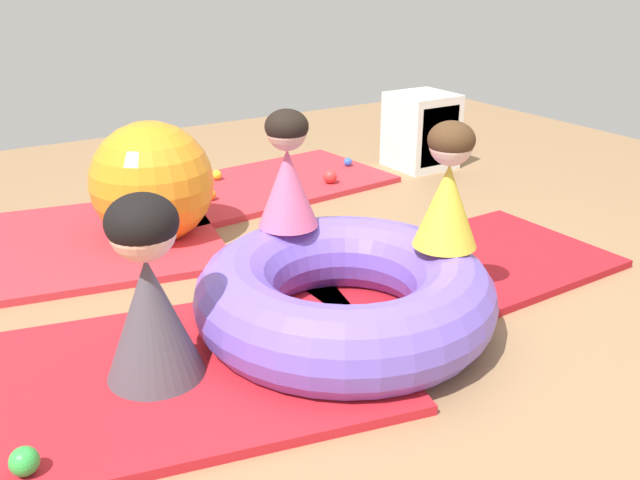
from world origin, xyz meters
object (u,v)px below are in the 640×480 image
Objects in this scene: child_in_pink at (287,170)px; exercise_ball_large at (152,183)px; storage_cube at (423,131)px; inflatable_cushion at (345,295)px; play_ball_red at (330,177)px; play_ball_pink at (123,225)px; play_ball_yellow at (217,175)px; child_in_yellow at (448,187)px; play_ball_green at (24,461)px; play_ball_blue at (348,162)px; play_ball_orange at (211,195)px; adult_seated at (149,291)px.

child_in_pink is 1.07m from exercise_ball_large.
inflatable_cushion is at bearing -136.83° from storage_cube.
play_ball_red is at bearing 11.37° from exercise_ball_large.
inflatable_cushion is 13.89× the size of play_ball_pink.
play_ball_yellow is at bearing 79.95° from inflatable_cushion.
play_ball_green is at bearing 35.71° from child_in_yellow.
storage_cube is at bearing -97.00° from child_in_yellow.
play_ball_blue is at bearing 18.30° from exercise_ball_large.
play_ball_orange is at bearing 53.73° from play_ball_green.
adult_seated is 2.52m from play_ball_red.
play_ball_blue is (1.86, 0.44, -0.01)m from play_ball_pink.
play_ball_green is (-0.54, -0.32, -0.31)m from adult_seated.
adult_seated is at bearing -138.08° from play_ball_red.
adult_seated is 3.27m from storage_cube.
play_ball_pink is at bearing 142.13° from exercise_ball_large.
child_in_yellow is 2.39m from play_ball_yellow.
adult_seated is 2.51m from play_ball_yellow.
child_in_pink is 2.39m from storage_cube.
play_ball_blue is 1.01m from play_ball_yellow.
adult_seated reaches higher than play_ball_green.
play_ball_orange is 1.15× the size of play_ball_blue.
play_ball_blue is 0.09× the size of exercise_ball_large.
inflatable_cushion is 2.25m from play_ball_yellow.
exercise_ball_large is at bearing 102.79° from inflatable_cushion.
storage_cube is (1.92, 1.81, 0.10)m from inflatable_cushion.
child_in_yellow reaches higher than play_ball_yellow.
adult_seated is at bearing -119.47° from play_ball_orange.
adult_seated is 1.59m from play_ball_pink.
play_ball_pink is at bearing -174.36° from storage_cube.
inflatable_cushion is 1.87× the size of exercise_ball_large.
child_in_yellow is 5.88× the size of play_ball_green.
storage_cube is (2.75, 1.76, -0.11)m from adult_seated.
child_in_yellow is 1.99m from play_ball_pink.
adult_seated is at bearing -102.85° from play_ball_pink.
play_ball_pink is at bearing -30.50° from child_in_yellow.
play_ball_red is 0.14× the size of exercise_ball_large.
play_ball_orange is 1.22m from play_ball_blue.
play_ball_orange reaches higher than play_ball_blue.
play_ball_red is 0.92m from storage_cube.
play_ball_yellow is (-0.05, 2.33, -0.54)m from child_in_yellow.
play_ball_pink is 1.91m from play_ball_blue.
play_ball_green is 2.03m from exercise_ball_large.
storage_cube is at bearing -14.96° from play_ball_yellow.
inflatable_cushion is at bearing -39.08° from adult_seated.
storage_cube reaches higher than play_ball_green.
child_in_yellow reaches higher than play_ball_green.
child_in_yellow is 5.62× the size of play_ball_red.
play_ball_orange is (-0.27, 1.94, -0.54)m from child_in_yellow.
storage_cube is (2.25, 0.36, -0.06)m from exercise_ball_large.
exercise_ball_large is (0.50, 1.40, -0.05)m from adult_seated.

